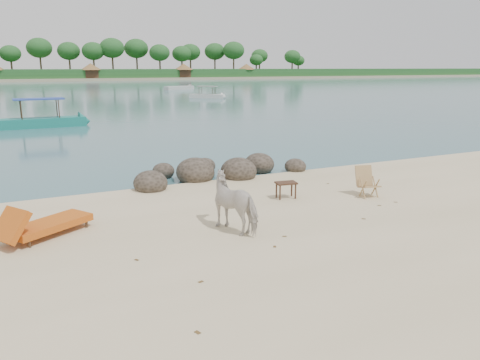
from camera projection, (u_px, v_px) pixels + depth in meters
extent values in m
plane|color=#346268|center=(42.00, 87.00, 88.74)|extent=(400.00, 400.00, 0.00)
cube|color=tan|center=(29.00, 78.00, 158.97)|extent=(420.00, 90.00, 1.40)
cube|color=#1E4C1E|center=(32.00, 74.00, 127.80)|extent=(420.00, 18.00, 2.40)
ellipsoid|color=#2A241C|center=(151.00, 184.00, 14.17)|extent=(1.03, 1.13, 0.77)
ellipsoid|color=#2A241C|center=(195.00, 173.00, 15.48)|extent=(1.27, 1.39, 0.95)
ellipsoid|color=#2A241C|center=(239.00, 172.00, 15.72)|extent=(1.19, 1.31, 0.89)
ellipsoid|color=#2A241C|center=(259.00, 165.00, 16.93)|extent=(1.07, 1.17, 0.80)
ellipsoid|color=#2A241C|center=(295.00, 167.00, 16.79)|extent=(0.76, 0.83, 0.57)
ellipsoid|color=#2A241C|center=(163.00, 172.00, 16.05)|extent=(0.75, 0.82, 0.56)
ellipsoid|color=#2A241C|center=(205.00, 167.00, 16.89)|extent=(0.76, 0.84, 0.57)
imported|color=silver|center=(237.00, 203.00, 10.55)|extent=(1.20, 1.67, 1.29)
plane|color=brown|center=(137.00, 261.00, 8.97)|extent=(0.14, 0.14, 0.00)
plane|color=brown|center=(379.00, 206.00, 12.50)|extent=(0.14, 0.14, 0.00)
plane|color=brown|center=(236.00, 200.00, 13.08)|extent=(0.13, 0.13, 0.00)
plane|color=brown|center=(364.00, 220.00, 11.40)|extent=(0.14, 0.14, 0.00)
plane|color=brown|center=(275.00, 248.00, 9.63)|extent=(0.14, 0.14, 0.00)
plane|color=brown|center=(396.00, 203.00, 12.81)|extent=(0.14, 0.14, 0.00)
plane|color=brown|center=(198.00, 334.00, 6.52)|extent=(0.13, 0.13, 0.00)
plane|color=brown|center=(328.00, 184.00, 14.85)|extent=(0.12, 0.12, 0.00)
plane|color=brown|center=(284.00, 238.00, 10.22)|extent=(0.12, 0.12, 0.00)
plane|color=brown|center=(201.00, 283.00, 8.06)|extent=(0.12, 0.12, 0.00)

